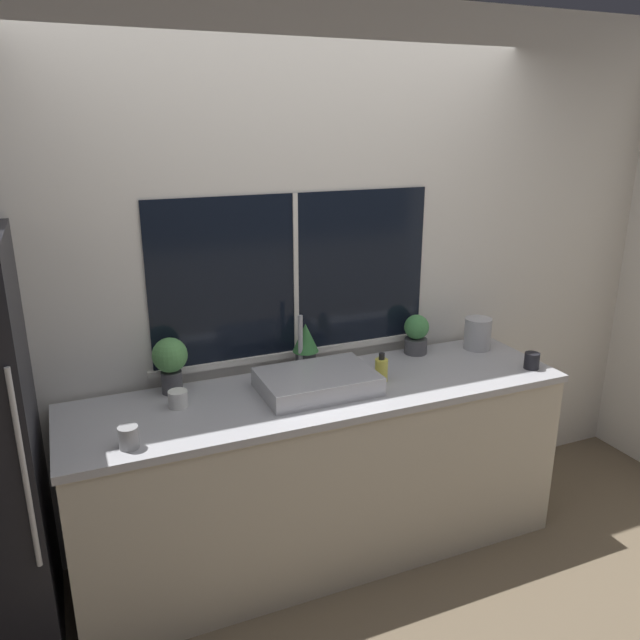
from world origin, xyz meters
TOP-DOWN VIEW (x-y plane):
  - ground_plane at (0.00, 0.00)m, footprint 14.00×14.00m
  - wall_back at (0.00, 0.70)m, footprint 8.00×0.09m
  - wall_right at (2.29, 1.50)m, footprint 0.06×7.00m
  - counter at (0.00, 0.32)m, footprint 2.42×0.66m
  - sink at (-0.03, 0.32)m, footprint 0.54×0.42m
  - potted_plant_left at (-0.67, 0.56)m, footprint 0.16×0.16m
  - potted_plant_center at (0.01, 0.56)m, footprint 0.13×0.13m
  - potted_plant_right at (0.66, 0.56)m, footprint 0.14×0.14m
  - soap_bottle at (0.31, 0.30)m, footprint 0.06×0.06m
  - mug_white at (-0.67, 0.40)m, footprint 0.09×0.09m
  - mug_grey at (-0.92, 0.10)m, footprint 0.08×0.08m
  - mug_black at (1.10, 0.14)m, footprint 0.08×0.08m
  - kettle at (1.02, 0.49)m, footprint 0.15×0.15m

SIDE VIEW (x-z plane):
  - ground_plane at x=0.00m, z-range 0.00..0.00m
  - counter at x=0.00m, z-range 0.00..0.91m
  - mug_white at x=-0.67m, z-range 0.91..0.99m
  - mug_black at x=1.10m, z-range 0.91..0.99m
  - mug_grey at x=-0.92m, z-range 0.91..1.00m
  - sink at x=-0.03m, z-range 0.80..1.11m
  - soap_bottle at x=0.31m, z-range 0.90..1.04m
  - kettle at x=1.02m, z-range 0.91..1.10m
  - potted_plant_right at x=0.66m, z-range 0.92..1.13m
  - potted_plant_center at x=0.01m, z-range 0.92..1.18m
  - potted_plant_left at x=-0.67m, z-range 0.94..1.21m
  - wall_back at x=0.00m, z-range 0.00..2.70m
  - wall_right at x=2.29m, z-range 0.00..2.70m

